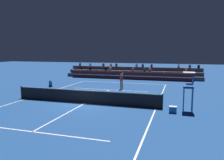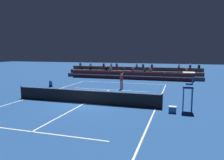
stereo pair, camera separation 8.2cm
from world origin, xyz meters
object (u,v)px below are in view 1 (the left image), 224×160
umpire_chair (189,86)px  ball_kid_courtside (51,84)px  tennis_player (122,80)px  equipment_cooler (173,110)px  tennis_ball (126,100)px

umpire_chair → ball_kid_courtside: 16.05m
tennis_player → equipment_cooler: (5.53, -7.71, -0.76)m
equipment_cooler → ball_kid_courtside: bearing=153.1°
ball_kid_courtside → tennis_player: size_ratio=0.35×
umpire_chair → equipment_cooler: 1.95m
equipment_cooler → tennis_ball: bearing=143.4°
ball_kid_courtside → equipment_cooler: (13.76, -6.98, -0.10)m
umpire_chair → equipment_cooler: bearing=-141.7°
umpire_chair → tennis_ball: size_ratio=39.26×
tennis_player → tennis_ball: bearing=-71.1°
tennis_player → ball_kid_courtside: bearing=-174.9°
ball_kid_courtside → equipment_cooler: ball_kid_courtside is taller
tennis_player → tennis_ball: size_ratio=35.48×
tennis_ball → equipment_cooler: size_ratio=0.14×
umpire_chair → equipment_cooler: (-0.98, -0.78, -1.49)m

